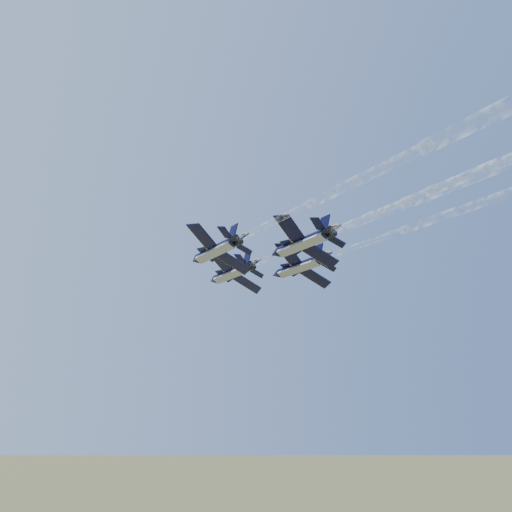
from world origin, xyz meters
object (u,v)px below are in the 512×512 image
jet_lead (231,273)px  jet_right (299,267)px  jet_left (215,251)px  jet_slot (301,243)px

jet_lead → jet_right: same height
jet_left → jet_slot: bearing=-48.3°
jet_lead → jet_right: 13.40m
jet_lead → jet_left: size_ratio=1.00×
jet_lead → jet_slot: 23.01m
jet_lead → jet_left: same height
jet_left → jet_right: (17.86, 1.80, 0.00)m
jet_right → jet_slot: bearing=-124.1°
jet_left → jet_right: same height
jet_lead → jet_right: (8.17, -10.62, 0.00)m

